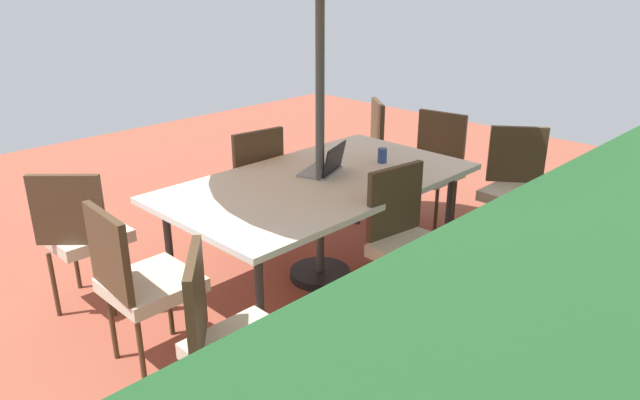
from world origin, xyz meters
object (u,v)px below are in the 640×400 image
at_px(laptop, 325,167).
at_px(chair_north, 410,238).
at_px(chair_southwest, 361,146).
at_px(chair_northeast, 233,340).
at_px(chair_east, 140,278).
at_px(chair_northwest, 517,185).
at_px(cup, 382,155).
at_px(chair_west, 432,164).
at_px(chair_southeast, 82,231).
at_px(dining_table, 320,185).
at_px(chair_south, 250,179).

bearing_deg(laptop, chair_north, 63.67).
distance_m(chair_southwest, chair_northeast, 3.25).
height_order(chair_east, chair_northeast, same).
xyz_separation_m(chair_northwest, cup, (0.82, -0.70, 0.27)).
relative_size(chair_west, cup, 9.00).
height_order(chair_northwest, chair_northeast, same).
height_order(laptop, cup, laptop).
height_order(chair_northeast, cup, chair_northeast).
bearing_deg(cup, chair_northwest, 139.41).
xyz_separation_m(laptop, cup, (-0.48, 0.13, 0.01)).
xyz_separation_m(chair_northeast, chair_north, (-1.44, -0.08, 0.00)).
bearing_deg(chair_southwest, chair_north, -1.42).
bearing_deg(chair_southeast, chair_northwest, -164.62).
xyz_separation_m(chair_west, chair_northwest, (-0.02, 0.78, 0.00)).
height_order(chair_west, chair_southwest, same).
distance_m(dining_table, chair_north, 0.77).
distance_m(chair_south, chair_east, 1.68).
height_order(chair_southwest, chair_north, same).
bearing_deg(chair_west, dining_table, -97.40).
bearing_deg(chair_north, cup, 58.84).
xyz_separation_m(chair_northeast, laptop, (-1.52, -0.90, 0.26)).
bearing_deg(chair_west, chair_northeast, -81.18).
relative_size(chair_southwest, chair_northeast, 1.00).
relative_size(chair_northwest, chair_north, 1.00).
xyz_separation_m(chair_east, chair_north, (-1.45, 0.73, 0.00)).
distance_m(chair_southeast, chair_north, 2.09).
bearing_deg(chair_northeast, chair_northwest, -49.07).
xyz_separation_m(chair_northwest, chair_north, (1.38, -0.01, 0.00)).
relative_size(chair_northwest, chair_southeast, 1.00).
bearing_deg(chair_south, chair_east, 37.70).
relative_size(chair_south, chair_east, 1.00).
bearing_deg(chair_northwest, dining_table, -155.57).
height_order(chair_southeast, cup, chair_southeast).
bearing_deg(dining_table, chair_east, 0.85).
xyz_separation_m(chair_east, cup, (-2.01, 0.04, 0.27)).
bearing_deg(chair_east, dining_table, -85.77).
height_order(chair_southwest, laptop, same).
relative_size(chair_east, chair_northwest, 1.00).
bearing_deg(chair_northwest, chair_west, 144.25).
xyz_separation_m(chair_southwest, chair_northeast, (2.79, 1.65, 0.00)).
height_order(chair_west, chair_northwest, same).
bearing_deg(chair_north, chair_northwest, 7.75).
height_order(chair_east, chair_north, same).
height_order(chair_south, chair_northeast, same).
relative_size(chair_southwest, laptop, 2.54).
relative_size(chair_south, chair_northeast, 1.00).
bearing_deg(chair_north, chair_east, 161.33).
height_order(chair_north, cup, chair_north).
relative_size(chair_southwest, chair_east, 1.00).
distance_m(chair_south, chair_northwest, 2.10).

